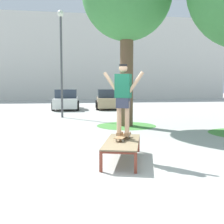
% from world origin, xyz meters
% --- Properties ---
extents(ground_plane, '(120.00, 120.00, 0.00)m').
position_xyz_m(ground_plane, '(0.00, 0.00, 0.00)').
color(ground_plane, '#A8A8A3').
extents(building_facade, '(41.36, 4.00, 11.07)m').
position_xyz_m(building_facade, '(0.62, 32.76, 5.53)').
color(building_facade, silver).
rests_on(building_facade, ground).
extents(skate_box, '(1.26, 2.04, 0.46)m').
position_xyz_m(skate_box, '(0.64, 0.75, 0.41)').
color(skate_box, brown).
rests_on(skate_box, ground).
extents(skateboard, '(0.56, 0.80, 0.09)m').
position_xyz_m(skateboard, '(0.70, 0.93, 0.54)').
color(skateboard, '#9E754C').
rests_on(skateboard, skate_box).
extents(skater, '(0.92, 0.54, 1.69)m').
position_xyz_m(skater, '(0.70, 0.93, 1.53)').
color(skater, tan).
rests_on(skater, skateboard).
extents(grass_patch_mid_back, '(2.60, 2.60, 0.01)m').
position_xyz_m(grass_patch_mid_back, '(1.94, 6.30, 0.00)').
color(grass_patch_mid_back, '#47893D').
rests_on(grass_patch_mid_back, ground).
extents(car_white, '(2.07, 4.27, 1.50)m').
position_xyz_m(car_white, '(-0.71, 15.68, 0.69)').
color(car_white, silver).
rests_on(car_white, ground).
extents(car_tan, '(2.18, 4.33, 1.50)m').
position_xyz_m(car_tan, '(2.51, 15.81, 0.69)').
color(car_tan, tan).
rests_on(car_tan, ground).
extents(light_post, '(0.36, 0.36, 5.83)m').
position_xyz_m(light_post, '(-0.91, 10.06, 3.83)').
color(light_post, '#4C4C51').
rests_on(light_post, ground).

